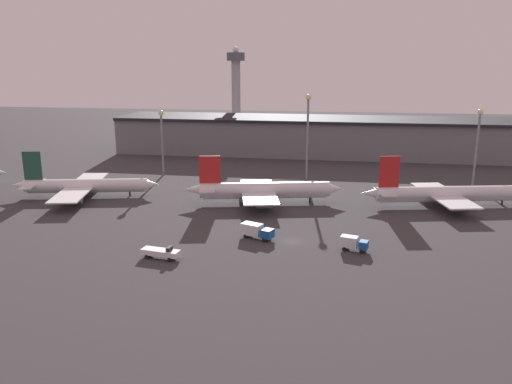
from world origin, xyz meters
The scene contains 12 objects.
ground centered at (0.00, 0.00, 0.00)m, with size 600.00×600.00×0.00m, color #383538.
terminal_building centered at (0.00, 107.86, 7.73)m, with size 166.52×29.05×15.39m.
airplane_1 centered at (-62.32, 27.46, 3.23)m, with size 41.65×36.15×13.37m.
airplane_2 centered at (-10.45, 28.70, 3.67)m, with size 43.47×28.60×13.43m.
airplane_3 centered at (39.24, 34.07, 3.44)m, with size 48.41×28.24×13.90m.
service_vehicle_1 centered at (-24.49, -13.96, 1.25)m, with size 8.05×3.57×2.64m.
service_vehicle_3 centered at (13.04, -3.59, 1.70)m, with size 5.91×3.51×3.02m.
service_vehicle_4 centered at (-7.85, 0.57, 1.82)m, with size 7.81×5.18×3.22m.
lamp_post_0 centered at (-49.73, 58.84, 14.29)m, with size 1.80×1.80×22.09m.
lamp_post_1 centered at (-0.59, 58.84, 17.47)m, with size 1.80×1.80×27.87m.
lamp_post_2 centered at (51.37, 58.84, 15.38)m, with size 1.80×1.80×24.06m.
control_tower centered at (-42.74, 150.59, 26.21)m, with size 9.00×9.00×45.27m.
Camera 1 is at (8.95, -101.88, 37.53)m, focal length 35.00 mm.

